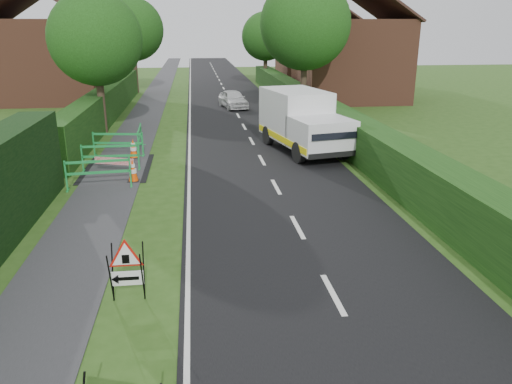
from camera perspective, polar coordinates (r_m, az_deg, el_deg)
ground at (r=8.98m, az=-5.54°, el=-15.80°), size 120.00×120.00×0.00m
road_surface at (r=42.81m, az=-3.64°, el=11.58°), size 6.00×90.00×0.02m
footpath at (r=42.84m, az=-11.15°, el=11.29°), size 2.00×90.00×0.02m
hedge_west_far at (r=30.27m, az=-16.49°, el=8.05°), size 1.00×24.00×1.80m
hedge_east at (r=24.86m, az=8.49°, el=6.49°), size 1.20×50.00×1.50m
house_west at (r=38.79m, az=-22.57°, el=13.86°), size 7.50×7.40×7.88m
house_east_a at (r=37.19m, az=10.63°, el=14.77°), size 7.50×7.40×7.88m
house_east_b at (r=50.94m, az=6.92°, el=15.83°), size 7.50×7.40×7.88m
tree_nw at (r=25.84m, az=-17.88°, el=16.31°), size 4.40×4.40×6.70m
tree_ne at (r=30.14m, az=5.64°, el=18.55°), size 5.20×5.20×7.79m
tree_fw at (r=41.69m, az=-13.96°, el=17.58°), size 4.80×4.80×7.24m
tree_fe at (r=45.91m, az=1.09°, el=17.35°), size 4.20×4.20×6.33m
triangle_sign at (r=9.81m, az=-14.80°, el=-8.13°), size 0.74×0.74×1.09m
works_van at (r=21.19m, az=5.30°, el=8.19°), size 3.18×5.75×2.48m
traffic_cone_0 at (r=20.59m, az=8.62°, el=5.14°), size 0.38×0.38×0.79m
traffic_cone_1 at (r=21.44m, az=6.93°, el=5.73°), size 0.38×0.38×0.79m
traffic_cone_2 at (r=24.77m, az=4.89°, el=7.50°), size 0.38×0.38×0.79m
traffic_cone_3 at (r=17.45m, az=-13.90°, el=2.40°), size 0.38×0.38×0.79m
traffic_cone_4 at (r=20.65m, az=-13.84°, el=4.84°), size 0.38×0.38×0.79m
ped_barrier_0 at (r=16.90m, az=-17.60°, el=2.40°), size 2.08×0.55×1.00m
ped_barrier_1 at (r=18.96m, az=-16.33°, el=4.19°), size 2.06×0.35×1.00m
ped_barrier_2 at (r=21.05m, az=-15.51°, el=5.63°), size 2.09×0.66×1.00m
ped_barrier_3 at (r=21.82m, az=-13.16°, el=6.25°), size 0.43×2.07×1.00m
redwhite_plank at (r=18.75m, az=-15.79°, el=2.09°), size 1.43×0.51×0.25m
hatchback_car at (r=32.90m, az=-2.62°, el=10.57°), size 1.95×3.59×1.16m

